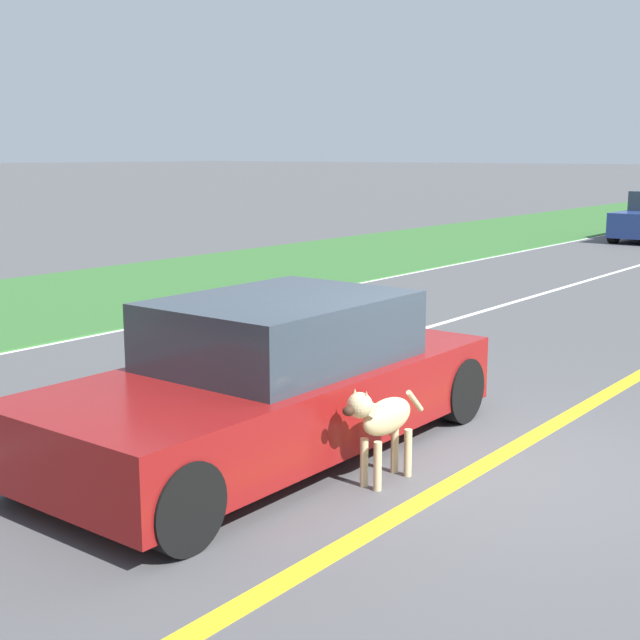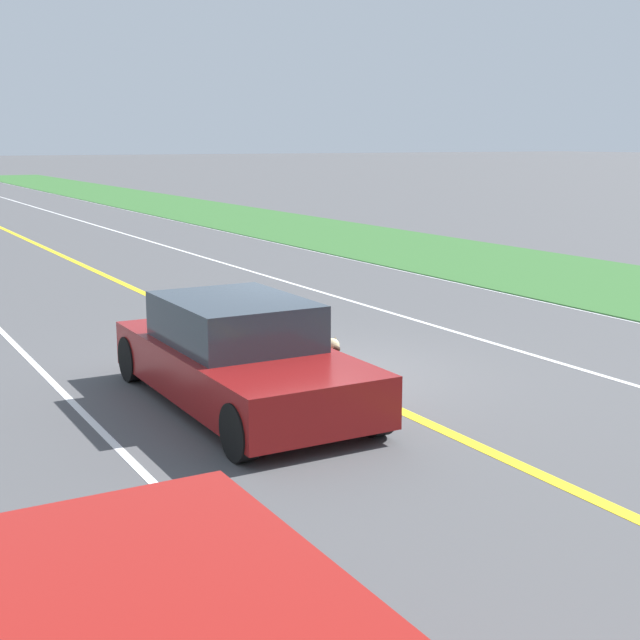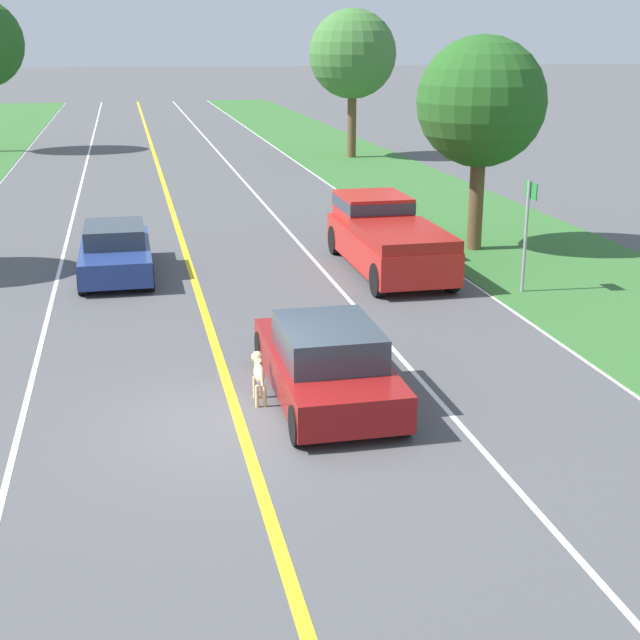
# 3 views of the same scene
# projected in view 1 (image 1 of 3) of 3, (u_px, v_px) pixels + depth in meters

# --- Properties ---
(ground_plane) EXTENTS (400.00, 400.00, 0.00)m
(ground_plane) POSITION_uv_depth(u_px,v_px,m) (486.00, 465.00, 7.51)
(ground_plane) COLOR #4C4C4F
(centre_divider_line) EXTENTS (0.18, 160.00, 0.01)m
(centre_divider_line) POSITION_uv_depth(u_px,v_px,m) (486.00, 464.00, 7.50)
(centre_divider_line) COLOR yellow
(centre_divider_line) RESTS_ON ground
(lane_edge_line_right) EXTENTS (0.14, 160.00, 0.01)m
(lane_edge_line_right) POSITION_uv_depth(u_px,v_px,m) (7.00, 352.00, 11.73)
(lane_edge_line_right) COLOR white
(lane_edge_line_right) RESTS_ON ground
(lane_dash_same_dir) EXTENTS (0.10, 160.00, 0.01)m
(lane_dash_same_dir) POSITION_uv_depth(u_px,v_px,m) (194.00, 396.00, 9.62)
(lane_dash_same_dir) COLOR white
(lane_dash_same_dir) RESTS_ON ground
(ego_car) EXTENTS (1.91, 4.50, 1.36)m
(ego_car) POSITION_uv_depth(u_px,v_px,m) (272.00, 382.00, 7.72)
(ego_car) COLOR maroon
(ego_car) RESTS_ON ground
(dog) EXTENTS (0.23, 1.03, 0.83)m
(dog) POSITION_uv_depth(u_px,v_px,m) (382.00, 419.00, 6.98)
(dog) COLOR #D1B784
(dog) RESTS_ON ground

